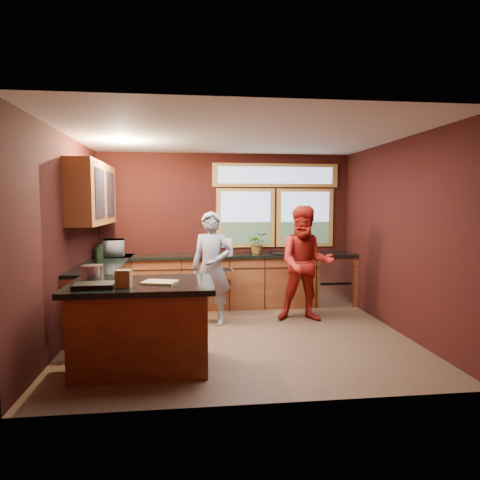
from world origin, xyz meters
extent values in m
plane|color=brown|center=(0.00, 0.00, 0.00)|extent=(4.50, 4.50, 0.00)
cube|color=black|center=(0.00, 2.00, 1.35)|extent=(4.50, 0.02, 2.70)
cube|color=black|center=(0.00, -2.00, 1.35)|extent=(4.50, 0.02, 2.70)
cube|color=black|center=(-2.25, 0.00, 1.35)|extent=(0.02, 4.00, 2.70)
cube|color=black|center=(2.25, 0.00, 1.35)|extent=(0.02, 4.00, 2.70)
cube|color=silver|center=(0.00, 0.00, 2.70)|extent=(4.50, 4.00, 0.02)
cube|color=#8194B2|center=(0.35, 1.99, 1.55)|extent=(1.06, 0.02, 1.06)
cube|color=#8194B2|center=(1.45, 1.99, 1.55)|extent=(1.06, 0.02, 1.06)
cube|color=#AD7C32|center=(0.90, 1.99, 2.32)|extent=(2.30, 0.02, 0.42)
cube|color=#572414|center=(-2.07, 0.85, 1.95)|extent=(0.36, 1.80, 0.90)
cube|color=#572414|center=(0.00, 1.70, 0.44)|extent=(4.50, 0.60, 0.88)
cube|color=black|center=(0.00, 1.69, 0.91)|extent=(4.50, 0.64, 0.05)
cube|color=#B7B7BC|center=(1.85, 1.68, 0.42)|extent=(0.60, 0.58, 0.85)
cube|color=black|center=(1.10, 1.66, 0.91)|extent=(0.66, 0.46, 0.05)
cube|color=#572414|center=(-1.95, 0.85, 0.44)|extent=(0.60, 2.30, 0.88)
cube|color=black|center=(-1.94, 0.85, 0.91)|extent=(0.64, 2.30, 0.05)
cube|color=#572414|center=(-1.19, -0.97, 0.44)|extent=(1.40, 0.90, 0.88)
cube|color=black|center=(-1.19, -0.97, 0.92)|extent=(1.55, 1.05, 0.06)
imported|color=slate|center=(-0.34, 0.67, 0.85)|extent=(0.71, 0.57, 1.69)
imported|color=maroon|center=(1.11, 0.67, 0.89)|extent=(0.97, 0.82, 1.78)
imported|color=#999999|center=(-1.92, 1.64, 1.07)|extent=(0.43, 0.56, 0.28)
imported|color=#999999|center=(0.53, 1.75, 1.11)|extent=(0.33, 0.29, 0.37)
cylinder|color=silver|center=(0.03, 1.70, 1.07)|extent=(0.12, 0.12, 0.28)
cube|color=tan|center=(-0.99, -1.02, 0.95)|extent=(0.41, 0.35, 0.02)
cylinder|color=#B0B1B5|center=(-1.74, -0.82, 1.03)|extent=(0.24, 0.24, 0.18)
cube|color=brown|center=(-1.34, -1.22, 1.03)|extent=(0.16, 0.14, 0.18)
cube|color=black|center=(-1.64, -1.22, 0.97)|extent=(0.42, 0.31, 0.05)
camera|label=1|loc=(-0.67, -5.66, 1.79)|focal=32.00mm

